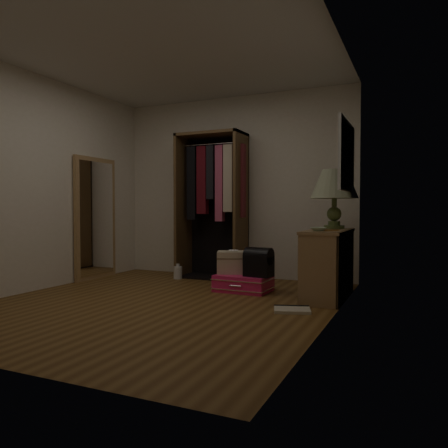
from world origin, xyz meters
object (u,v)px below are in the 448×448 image
Objects in this scene: open_wardrobe at (214,194)px; floor_mirror at (96,218)px; console_bookshelf at (329,262)px; train_case at (234,262)px; pink_suitcase at (243,283)px; table_lamp at (334,185)px; black_bag at (259,261)px; white_jug at (178,272)px.

open_wardrobe is 1.21× the size of floor_mirror.
console_bookshelf is at bearing -22.32° from open_wardrobe.
open_wardrobe is at bearing 157.68° from console_bookshelf.
train_case is (-1.14, -0.02, -0.06)m from console_bookshelf.
floor_mirror is at bearing 159.73° from train_case.
table_lamp reaches higher than pink_suitcase.
white_jug is at bearing 167.22° from black_bag.
open_wardrobe is 9.75× the size of white_jug.
white_jug is (-0.41, -0.32, -1.11)m from open_wardrobe.
white_jug is at bearing 169.58° from console_bookshelf.
black_bag reaches higher than white_jug.
open_wardrobe is 6.02× the size of black_bag.
floor_mirror reaches higher than table_lamp.
black_bag is at bearing -151.01° from table_lamp.
open_wardrobe is 1.30m from train_case.
floor_mirror is 3.62× the size of train_case.
table_lamp is at bearing -5.51° from train_case.
open_wardrobe is (-1.76, 0.72, 0.81)m from console_bookshelf.
open_wardrobe is 3.11× the size of pink_suitcase.
table_lamp is at bearing 22.64° from pink_suitcase.
pink_suitcase is (-0.99, -0.08, -0.29)m from console_bookshelf.
floor_mirror is at bearing -173.83° from table_lamp.
train_case is at bearing -179.10° from console_bookshelf.
white_jug is at bearing 159.46° from pink_suitcase.
floor_mirror is (-1.48, -0.77, -0.35)m from open_wardrobe.
train_case reaches higher than pink_suitcase.
open_wardrobe is at bearing 27.56° from floor_mirror.
train_case is 1.51m from table_lamp.
pink_suitcase is (2.25, -0.03, -0.75)m from floor_mirror.
table_lamp is (0.78, 0.43, 0.89)m from black_bag.
pink_suitcase is at bearing -46.16° from open_wardrobe.
open_wardrobe reaches higher than black_bag.
white_jug is at bearing 22.66° from floor_mirror.
open_wardrobe is at bearing 135.42° from pink_suitcase.
black_bag is at bearing -1.95° from floor_mirror.
pink_suitcase is at bearing -0.82° from floor_mirror.
table_lamp is (0.00, 0.30, 0.86)m from console_bookshelf.
console_bookshelf reaches higher than black_bag.
floor_mirror is 8.08× the size of white_jug.
console_bookshelf is at bearing 0.85° from floor_mirror.
floor_mirror is 2.37m from pink_suitcase.
table_lamp is 2.47m from white_jug.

